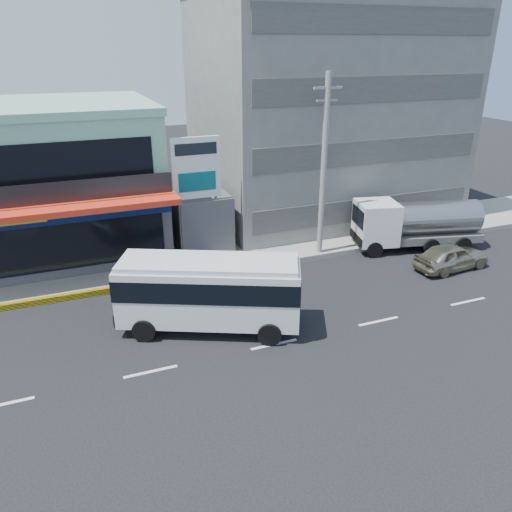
{
  "coord_description": "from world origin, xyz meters",
  "views": [
    {
      "loc": [
        -6.97,
        -15.73,
        11.23
      ],
      "look_at": [
        0.78,
        3.99,
        2.2
      ],
      "focal_mm": 35.0,
      "sensor_mm": 36.0,
      "label": 1
    }
  ],
  "objects": [
    {
      "name": "motorcycle_rider",
      "position": [
        -4.25,
        4.72,
        0.68
      ],
      "size": [
        1.67,
        0.77,
        2.07
      ],
      "color": "#650E0E",
      "rests_on": "ground"
    },
    {
      "name": "shop_building",
      "position": [
        -8.0,
        13.95,
        4.0
      ],
      "size": [
        12.4,
        11.7,
        8.0
      ],
      "color": "#3E3F43",
      "rests_on": "ground"
    },
    {
      "name": "billboard",
      "position": [
        -0.5,
        9.2,
        4.93
      ],
      "size": [
        2.6,
        0.18,
        6.9
      ],
      "color": "gray",
      "rests_on": "ground"
    },
    {
      "name": "concrete_building",
      "position": [
        10.0,
        15.0,
        7.0
      ],
      "size": [
        16.0,
        12.0,
        14.0
      ],
      "primitive_type": "cube",
      "color": "gray",
      "rests_on": "ground"
    },
    {
      "name": "ground",
      "position": [
        0.0,
        0.0,
        0.0
      ],
      "size": [
        120.0,
        120.0,
        0.0
      ],
      "primitive_type": "plane",
      "color": "black",
      "rests_on": "ground"
    },
    {
      "name": "utility_pole_near",
      "position": [
        6.0,
        7.4,
        5.15
      ],
      "size": [
        1.6,
        0.3,
        10.0
      ],
      "color": "#999993",
      "rests_on": "ground"
    },
    {
      "name": "sedan",
      "position": [
        11.81,
        3.31,
        0.72
      ],
      "size": [
        4.36,
        2.0,
        1.45
      ],
      "primitive_type": "imported",
      "rotation": [
        0.0,
        0.0,
        1.64
      ],
      "color": "tan",
      "rests_on": "ground"
    },
    {
      "name": "minibus",
      "position": [
        -2.01,
        2.21,
        1.88
      ],
      "size": [
        7.84,
        5.32,
        3.15
      ],
      "color": "silver",
      "rests_on": "ground"
    },
    {
      "name": "tanker_truck",
      "position": [
        11.69,
        6.57,
        1.57
      ],
      "size": [
        7.7,
        3.84,
        2.92
      ],
      "color": "silver",
      "rests_on": "ground"
    },
    {
      "name": "satellite_dish",
      "position": [
        0.0,
        11.0,
        3.58
      ],
      "size": [
        1.5,
        1.5,
        0.15
      ],
      "primitive_type": "cylinder",
      "color": "slate",
      "rests_on": "gap_structure"
    },
    {
      "name": "sidewalk",
      "position": [
        5.0,
        9.5,
        0.15
      ],
      "size": [
        70.0,
        5.0,
        0.3
      ],
      "primitive_type": "cube",
      "color": "gray",
      "rests_on": "ground"
    },
    {
      "name": "gap_structure",
      "position": [
        0.0,
        12.0,
        1.75
      ],
      "size": [
        3.0,
        6.0,
        3.5
      ],
      "primitive_type": "cube",
      "color": "#3E3F43",
      "rests_on": "ground"
    }
  ]
}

